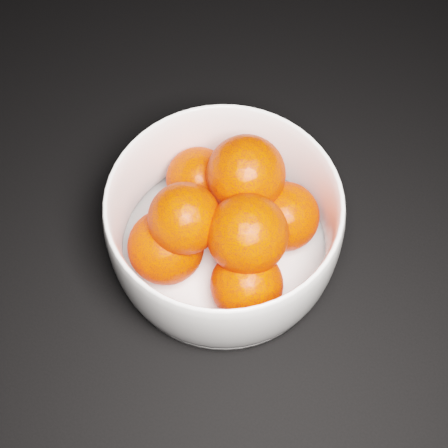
% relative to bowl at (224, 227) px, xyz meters
% --- Properties ---
extents(ground, '(3.00, 3.00, 0.00)m').
position_rel_bowl_xyz_m(ground, '(-0.17, 0.25, -0.05)').
color(ground, black).
rests_on(ground, ground).
extents(bowl, '(0.22, 0.22, 0.11)m').
position_rel_bowl_xyz_m(bowl, '(0.00, 0.00, 0.00)').
color(bowl, white).
rests_on(bowl, ground).
extents(orange_pile, '(0.16, 0.16, 0.11)m').
position_rel_bowl_xyz_m(orange_pile, '(0.00, 0.00, 0.01)').
color(orange_pile, '#FF2700').
rests_on(orange_pile, bowl).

